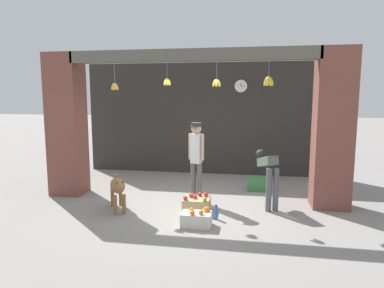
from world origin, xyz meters
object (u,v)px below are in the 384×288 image
Objects in this scene: shopkeeper at (196,155)px; worker_stooping at (268,171)px; produce_box_green at (257,184)px; fruit_crate_apples at (197,204)px; fruit_crate_oranges at (197,219)px; wall_clock at (241,86)px; dog at (118,187)px; water_bottle at (216,213)px.

worker_stooping is (1.45, -0.15, -0.24)m from shopkeeper.
shopkeeper reaches higher than produce_box_green.
fruit_crate_oranges is at bearing -81.10° from fruit_crate_apples.
wall_clock reaches higher than shopkeeper.
fruit_crate_oranges is 1.41× the size of wall_clock.
dog is 3.43× the size of water_bottle.
produce_box_green is (1.27, 1.09, -0.82)m from shopkeeper.
fruit_crate_apples is (-1.33, -0.49, -0.58)m from worker_stooping.
dog is 2.92m from worker_stooping.
wall_clock reaches higher than fruit_crate_oranges.
water_bottle is at bearing 132.80° from shopkeeper.
fruit_crate_oranges is (1.60, -0.52, -0.33)m from dog.
shopkeeper reaches higher than worker_stooping.
water_bottle is at bearing -156.56° from worker_stooping.
fruit_crate_oranges is 0.48m from water_bottle.
dog is 1.82× the size of fruit_crate_apples.
water_bottle is (0.41, -0.35, -0.02)m from fruit_crate_apples.
water_bottle is at bearing -94.56° from wall_clock.
water_bottle is (0.52, -1.00, -0.85)m from shopkeeper.
dog reaches higher than fruit_crate_apples.
shopkeeper reaches higher than fruit_crate_apples.
fruit_crate_apples is at bearing 69.56° from dog.
produce_box_green is 2.78m from wall_clock.
water_bottle is at bearing 52.17° from fruit_crate_oranges.
worker_stooping reaches higher than produce_box_green.
dog is at bearing 162.06° from fruit_crate_oranges.
water_bottle is 4.27m from wall_clock.
worker_stooping is at bearing 75.56° from dog.
shopkeeper is (1.37, 0.85, 0.51)m from dog.
dog reaches higher than produce_box_green.
dog is at bearing -172.07° from fruit_crate_apples.
fruit_crate_oranges is (-1.22, -1.22, -0.60)m from worker_stooping.
produce_box_green is (2.64, 1.94, -0.32)m from dog.
worker_stooping is 1.38m from produce_box_green.
fruit_crate_apples is (0.11, -0.65, -0.83)m from shopkeeper.
shopkeeper is 3.33× the size of fruit_crate_apples.
wall_clock is at bearing -91.98° from shopkeeper.
worker_stooping is at bearing -170.80° from shopkeeper.
fruit_crate_oranges is at bearing 43.70° from dog.
fruit_crate_apples is 1.39× the size of wall_clock.
shopkeeper reaches higher than dog.
water_bottle is (-0.75, -2.08, -0.02)m from produce_box_green.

